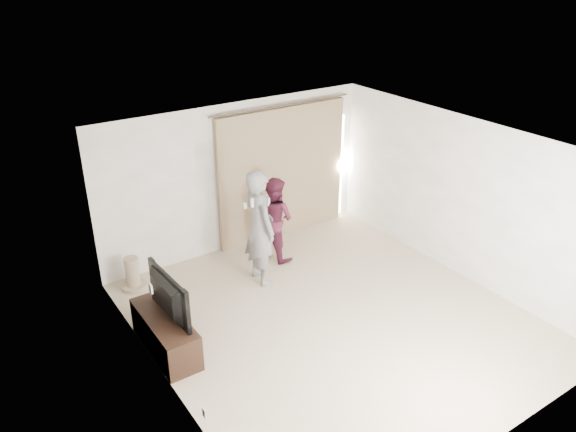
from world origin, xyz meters
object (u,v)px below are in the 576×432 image
at_px(person_man, 260,228).
at_px(person_woman, 275,218).
at_px(tv, 161,297).
at_px(tv_console, 165,333).

height_order(person_man, person_woman, person_man).
height_order(tv, person_man, person_man).
xyz_separation_m(tv, person_woman, (2.55, 1.29, -0.08)).
distance_m(tv_console, person_man, 2.21).
bearing_deg(person_man, tv_console, -158.07).
bearing_deg(person_woman, person_man, -139.75).
height_order(tv_console, person_woman, person_woman).
height_order(tv, person_woman, person_woman).
distance_m(tv, person_man, 2.11).
relative_size(tv_console, person_man, 0.70).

